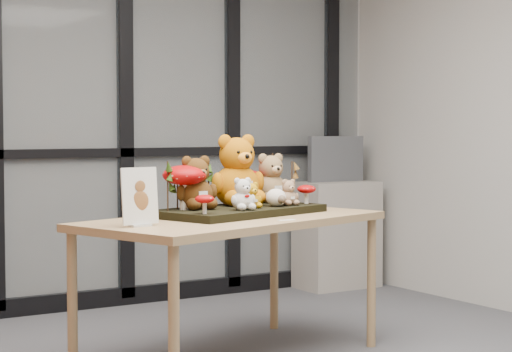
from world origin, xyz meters
TOP-DOWN VIEW (x-y plane):
  - room_shell at (0.00, 0.00)m, footprint 5.00×5.00m
  - glass_partition at (-0.00, 2.47)m, footprint 4.90×0.06m
  - display_table at (0.28, 0.73)m, footprint 1.78×1.24m
  - diorama_tray at (0.37, 0.82)m, footprint 1.02×0.71m
  - bear_pooh_yellow at (0.44, 0.96)m, footprint 0.39×0.37m
  - bear_brown_medium at (0.13, 0.85)m, footprint 0.28×0.27m
  - bear_tan_back at (0.70, 1.02)m, footprint 0.28×0.27m
  - bear_small_yellow at (0.40, 0.74)m, footprint 0.14×0.13m
  - bear_white_bow at (0.30, 0.67)m, footprint 0.17×0.16m
  - bear_beige_small at (0.66, 0.78)m, footprint 0.15×0.14m
  - plush_cream_hedgehog at (0.56, 0.76)m, footprint 0.10×0.09m
  - mushroom_back_left at (0.06, 0.85)m, footprint 0.23×0.23m
  - mushroom_back_right at (0.55, 1.04)m, footprint 0.19×0.19m
  - mushroom_front_left at (0.03, 0.58)m, footprint 0.09×0.09m
  - mushroom_front_right at (0.80, 0.82)m, footprint 0.10×0.10m
  - sprig_green_far_left at (-0.05, 0.82)m, footprint 0.05×0.05m
  - sprig_green_mid_left at (0.05, 0.90)m, footprint 0.05×0.05m
  - sprig_dry_far_right at (0.72, 1.04)m, footprint 0.05×0.05m
  - sprig_dry_mid_right at (0.78, 0.93)m, footprint 0.05×0.05m
  - sprig_green_centre at (0.28, 0.99)m, footprint 0.05×0.05m
  - sign_holder at (-0.32, 0.57)m, footprint 0.20×0.07m
  - label_card at (0.42, 0.44)m, footprint 0.09×0.03m
  - cabinet at (2.10, 2.25)m, footprint 0.61×0.35m
  - monitor at (2.10, 2.27)m, footprint 0.49×0.05m

SIDE VIEW (x-z plane):
  - cabinet at x=2.10m, z-range 0.00..0.81m
  - display_table at x=0.28m, z-range 0.31..1.07m
  - label_card at x=0.42m, z-range 0.76..0.76m
  - diorama_tray at x=0.37m, z-range 0.76..0.80m
  - mushroom_front_left at x=0.03m, z-range 0.80..0.90m
  - plush_cream_hedgehog at x=0.56m, z-range 0.80..0.90m
  - mushroom_front_right at x=0.80m, z-range 0.80..0.91m
  - bear_small_yellow at x=0.40m, z-range 0.80..0.95m
  - bear_beige_small at x=0.66m, z-range 0.80..0.95m
  - sign_holder at x=-0.32m, z-range 0.75..1.02m
  - bear_white_bow at x=0.30m, z-range 0.80..0.98m
  - mushroom_back_right at x=0.55m, z-range 0.80..1.00m
  - sprig_green_mid_left at x=0.05m, z-range 0.80..1.02m
  - sprig_green_centre at x=0.28m, z-range 0.80..1.03m
  - sprig_dry_mid_right at x=0.78m, z-range 0.80..1.03m
  - mushroom_back_left at x=0.06m, z-range 0.80..1.05m
  - sprig_green_far_left at x=-0.05m, z-range 0.80..1.05m
  - sprig_dry_far_right at x=0.72m, z-range 0.80..1.07m
  - bear_tan_back at x=0.70m, z-range 0.80..1.10m
  - bear_brown_medium at x=0.13m, z-range 0.80..1.10m
  - monitor at x=2.10m, z-range 0.81..1.15m
  - bear_pooh_yellow at x=0.44m, z-range 0.80..1.22m
  - glass_partition at x=0.00m, z-range 0.03..2.81m
  - room_shell at x=0.00m, z-range -0.82..4.18m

